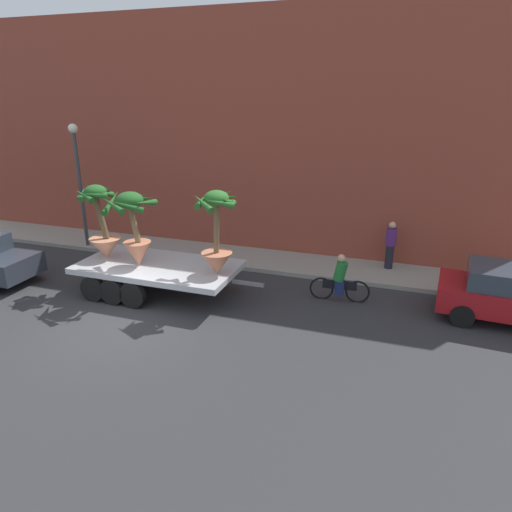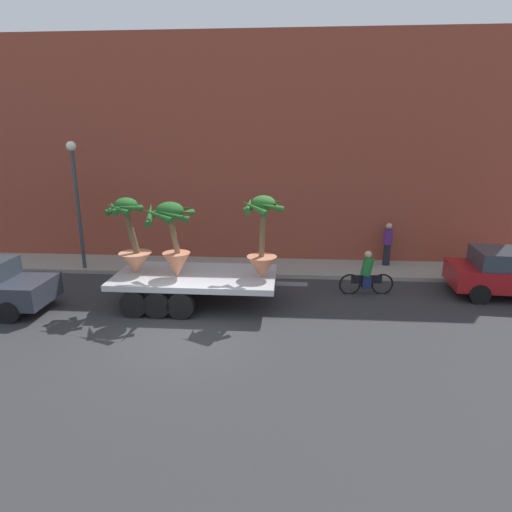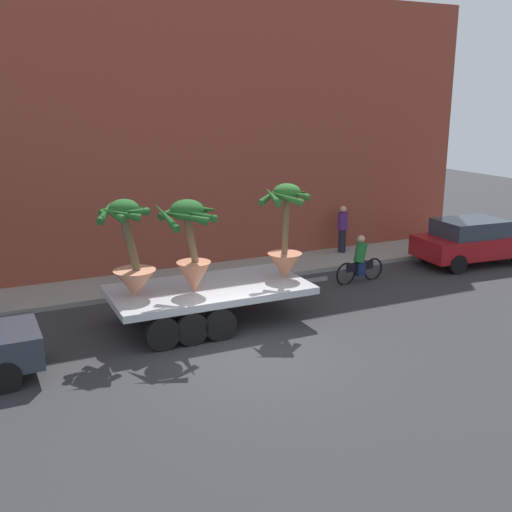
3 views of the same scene
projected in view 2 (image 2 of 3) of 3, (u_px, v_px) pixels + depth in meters
ground_plane at (182, 336)px, 11.71m from camera, size 60.00×60.00×0.00m
sidewalk at (218, 266)px, 17.54m from camera, size 24.00×2.20×0.15m
building_facade at (222, 152)px, 17.96m from camera, size 24.00×1.20×9.00m
flatbed_trailer at (189, 281)px, 13.76m from camera, size 6.04×2.63×0.98m
potted_palm_rear at (173, 238)px, 13.09m from camera, size 1.53×1.61×2.32m
potted_palm_middle at (262, 240)px, 13.06m from camera, size 1.34×1.46×2.52m
potted_palm_front at (132, 241)px, 13.56m from camera, size 1.37×1.27×2.39m
cyclist at (367, 275)px, 14.59m from camera, size 1.84×0.38×1.54m
pedestrian_near_gate at (388, 243)px, 17.24m from camera, size 0.36×0.36×1.71m
street_lamp at (76, 189)px, 16.28m from camera, size 0.36×0.36×4.83m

